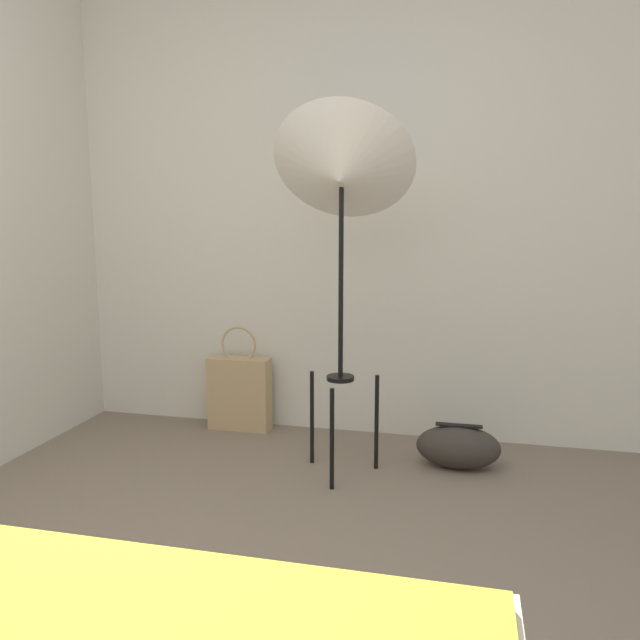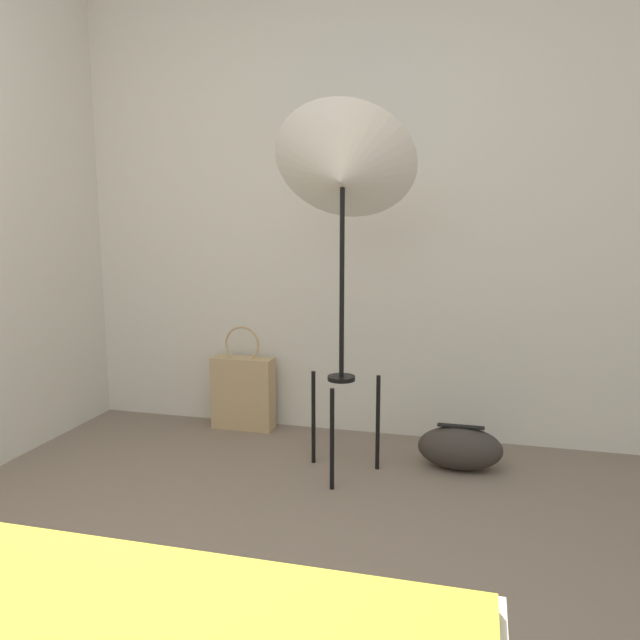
# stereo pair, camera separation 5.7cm
# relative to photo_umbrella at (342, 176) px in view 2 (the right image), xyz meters

# --- Properties ---
(wall_back) EXTENTS (8.00, 0.05, 2.60)m
(wall_back) POSITION_rel_photo_umbrella_xyz_m (-0.28, 0.62, -0.07)
(wall_back) COLOR beige
(wall_back) RESTS_ON ground_plane
(photo_umbrella) EXTENTS (0.64, 0.53, 1.67)m
(photo_umbrella) POSITION_rel_photo_umbrella_xyz_m (0.00, 0.00, 0.00)
(photo_umbrella) COLOR black
(photo_umbrella) RESTS_ON ground_plane
(tote_bag) EXTENTS (0.35, 0.12, 0.59)m
(tote_bag) POSITION_rel_photo_umbrella_xyz_m (-0.68, 0.49, -1.16)
(tote_bag) COLOR tan
(tote_bag) RESTS_ON ground_plane
(duffel_bag) EXTENTS (0.40, 0.21, 0.22)m
(duffel_bag) POSITION_rel_photo_umbrella_xyz_m (0.54, 0.19, -1.26)
(duffel_bag) COLOR #332D28
(duffel_bag) RESTS_ON ground_plane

